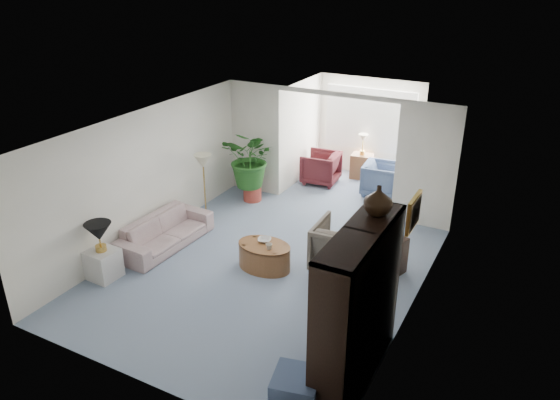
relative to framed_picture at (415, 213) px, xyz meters
The scene contains 26 objects.
floor 2.99m from the framed_picture, behind, with size 6.00×6.00×0.00m, color #7F8CA8.
sunroom_floor 5.16m from the framed_picture, 120.36° to the left, with size 2.60×2.60×0.00m, color #7F8CA8.
back_pier_left 5.37m from the framed_picture, 144.59° to the left, with size 1.20×0.12×2.50m, color white.
back_pier_right 3.18m from the framed_picture, 100.24° to the left, with size 1.20×0.12×2.50m, color white.
back_header 4.03m from the framed_picture, 128.43° to the left, with size 2.60×0.12×0.10m, color white.
window_pane 5.83m from the framed_picture, 114.98° to the left, with size 2.20×0.02×1.50m, color white.
window_blinds 5.81m from the framed_picture, 115.11° to the left, with size 2.20×0.02×1.50m, color white.
framed_picture is the anchor object (origin of this frame).
sofa 4.73m from the framed_picture, behind, with size 1.96×0.77×0.57m, color #C0B3A3.
end_table 5.10m from the framed_picture, 164.49° to the right, with size 0.46×0.46×0.51m, color silver.
table_lamp 4.97m from the framed_picture, 164.49° to the right, with size 0.44×0.44×0.30m, color black.
floor_lamp 4.75m from the framed_picture, 163.38° to the left, with size 0.36×0.36×0.28m, color beige.
coffee_table 2.92m from the framed_picture, behind, with size 0.95×0.95×0.45m, color brown.
coffee_bowl 2.85m from the framed_picture, behind, with size 0.23×0.23×0.06m, color beige.
coffee_cup 2.65m from the framed_picture, behind, with size 0.11×0.11×0.10m, color beige.
wingback_chair 2.00m from the framed_picture, 148.33° to the left, with size 0.92×0.95×0.86m, color #696053.
side_table_dark 1.87m from the framed_picture, 118.86° to the left, with size 0.54×0.43×0.64m, color black.
entertainment_cabinet 1.66m from the framed_picture, 98.73° to the right, with size 0.49×1.85×2.05m, color black.
cabinet_urn 1.16m from the framed_picture, 102.97° to the right, with size 0.35×0.35×0.36m, color black.
ottoman 2.84m from the framed_picture, 105.38° to the right, with size 0.54×0.54×0.43m, color slate.
plant_pot 5.13m from the framed_picture, 148.04° to the left, with size 0.40×0.40×0.32m, color #AC3D32.
house_plant 4.95m from the framed_picture, 148.04° to the left, with size 1.18×1.02×1.31m, color #255D1F.
sunroom_chair_blue 4.78m from the framed_picture, 112.30° to the left, with size 0.79×0.81×0.74m, color slate.
sunroom_chair_maroon 5.50m from the framed_picture, 127.36° to the left, with size 0.80×0.83×0.75m, color #5A1E23.
sunroom_table 5.75m from the framed_picture, 116.50° to the left, with size 0.49×0.38×0.60m, color brown.
shelf_clutter 1.68m from the framed_picture, 100.64° to the right, with size 0.30×1.21×1.06m.
Camera 1 is at (3.90, -6.76, 4.83)m, focal length 34.10 mm.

